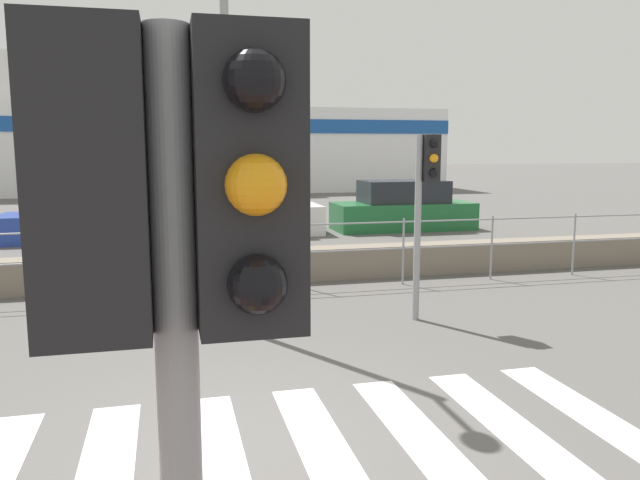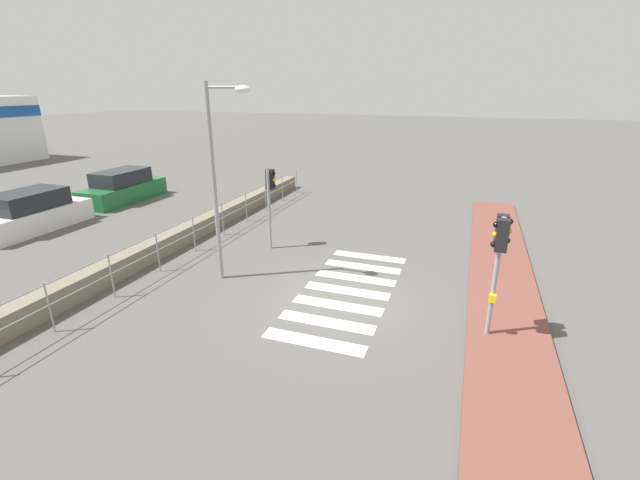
{
  "view_description": "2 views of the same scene",
  "coord_description": "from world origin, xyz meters",
  "px_view_note": "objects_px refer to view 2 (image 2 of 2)",
  "views": [
    {
      "loc": [
        -0.62,
        -5.06,
        2.59
      ],
      "look_at": [
        1.12,
        2.0,
        1.5
      ],
      "focal_mm": 35.0,
      "sensor_mm": 36.0,
      "label": 1
    },
    {
      "loc": [
        -9.78,
        -2.87,
        5.35
      ],
      "look_at": [
        1.19,
        1.0,
        1.2
      ],
      "focal_mm": 24.0,
      "sensor_mm": 36.0,
      "label": 2
    }
  ],
  "objects_px": {
    "traffic_light_near": "(500,246)",
    "streetlamp": "(221,161)",
    "parked_car_white": "(31,214)",
    "traffic_light_far": "(270,191)",
    "parked_car_green": "(123,188)"
  },
  "relations": [
    {
      "from": "parked_car_white",
      "to": "streetlamp",
      "type": "bearing_deg",
      "value": -98.64
    },
    {
      "from": "traffic_light_near",
      "to": "parked_car_green",
      "type": "xyz_separation_m",
      "value": [
        7.23,
        16.95,
        -1.57
      ]
    },
    {
      "from": "parked_car_green",
      "to": "streetlamp",
      "type": "bearing_deg",
      "value": -123.09
    },
    {
      "from": "streetlamp",
      "to": "parked_car_green",
      "type": "height_order",
      "value": "streetlamp"
    },
    {
      "from": "traffic_light_far",
      "to": "parked_car_green",
      "type": "xyz_separation_m",
      "value": [
        3.53,
        9.84,
        -1.38
      ]
    },
    {
      "from": "traffic_light_far",
      "to": "parked_car_white",
      "type": "relative_size",
      "value": 0.64
    },
    {
      "from": "traffic_light_far",
      "to": "streetlamp",
      "type": "bearing_deg",
      "value": 179.47
    },
    {
      "from": "traffic_light_near",
      "to": "streetlamp",
      "type": "relative_size",
      "value": 0.52
    },
    {
      "from": "parked_car_green",
      "to": "traffic_light_far",
      "type": "bearing_deg",
      "value": -109.75
    },
    {
      "from": "streetlamp",
      "to": "parked_car_white",
      "type": "xyz_separation_m",
      "value": [
        1.49,
        9.81,
        -2.81
      ]
    },
    {
      "from": "traffic_light_near",
      "to": "parked_car_green",
      "type": "distance_m",
      "value": 18.49
    },
    {
      "from": "traffic_light_near",
      "to": "parked_car_green",
      "type": "relative_size",
      "value": 0.65
    },
    {
      "from": "traffic_light_near",
      "to": "traffic_light_far",
      "type": "bearing_deg",
      "value": 62.5
    },
    {
      "from": "parked_car_white",
      "to": "traffic_light_far",
      "type": "bearing_deg",
      "value": -82.08
    },
    {
      "from": "traffic_light_near",
      "to": "parked_car_green",
      "type": "bearing_deg",
      "value": 66.89
    }
  ]
}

